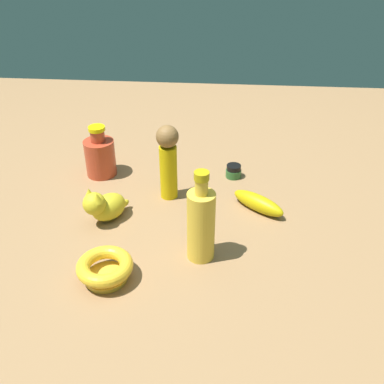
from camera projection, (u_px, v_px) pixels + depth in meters
name	position (u px, v px, depth m)	size (l,w,h in m)	color
ground	(192.00, 210.00, 1.15)	(2.00, 2.00, 0.00)	#936D47
nail_polish_jar	(234.00, 171.00, 1.28)	(0.05, 0.05, 0.04)	#2B612D
bowl	(105.00, 268.00, 0.92)	(0.12, 0.12, 0.05)	gold
cat_figurine	(104.00, 205.00, 1.09)	(0.12, 0.11, 0.10)	gold
bottle_tall	(201.00, 223.00, 0.95)	(0.06, 0.06, 0.22)	yellow
banana	(258.00, 203.00, 1.14)	(0.15, 0.04, 0.04)	#BEA70C
person_figure_adult	(168.00, 159.00, 1.14)	(0.06, 0.06, 0.21)	gold
bottle_short	(100.00, 156.00, 1.27)	(0.09, 0.09, 0.15)	#B93E25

